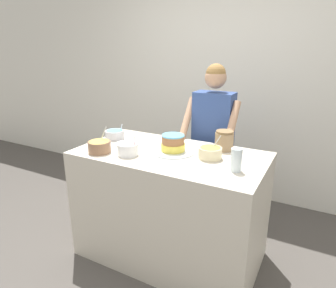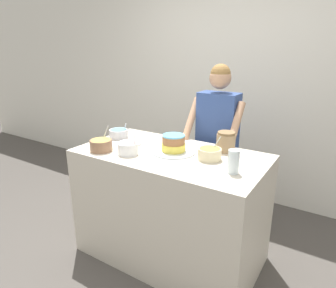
{
  "view_description": "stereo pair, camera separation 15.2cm",
  "coord_description": "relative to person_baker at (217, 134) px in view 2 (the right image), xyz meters",
  "views": [
    {
      "loc": [
        1.01,
        -1.51,
        1.69
      ],
      "look_at": [
        0.0,
        0.35,
        1.0
      ],
      "focal_mm": 32.0,
      "sensor_mm": 36.0,
      "label": 1
    },
    {
      "loc": [
        1.14,
        -1.43,
        1.69
      ],
      "look_at": [
        0.0,
        0.35,
        1.0
      ],
      "focal_mm": 32.0,
      "sensor_mm": 36.0,
      "label": 2
    }
  ],
  "objects": [
    {
      "name": "stoneware_jar",
      "position": [
        0.21,
        -0.32,
        0.05
      ],
      "size": [
        0.14,
        0.14,
        0.15
      ],
      "color": "#9E7F5B",
      "rests_on": "counter"
    },
    {
      "name": "cake",
      "position": [
        -0.12,
        -0.56,
        0.03
      ],
      "size": [
        0.35,
        0.35,
        0.14
      ],
      "color": "silver",
      "rests_on": "counter"
    },
    {
      "name": "counter",
      "position": [
        -0.13,
        -0.59,
        -0.49
      ],
      "size": [
        1.44,
        0.78,
        0.92
      ],
      "color": "beige",
      "rests_on": "ground_plane"
    },
    {
      "name": "wall_back",
      "position": [
        -0.13,
        0.81,
        0.35
      ],
      "size": [
        10.0,
        0.05,
        2.6
      ],
      "color": "silver",
      "rests_on": "ground_plane"
    },
    {
      "name": "person_baker",
      "position": [
        0.0,
        0.0,
        0.0
      ],
      "size": [
        0.48,
        0.43,
        1.56
      ],
      "color": "#2D2D38",
      "rests_on": "ground_plane"
    },
    {
      "name": "frosting_bowl_olive",
      "position": [
        0.19,
        -0.55,
        0.02
      ],
      "size": [
        0.17,
        0.17,
        0.17
      ],
      "color": "beige",
      "rests_on": "counter"
    },
    {
      "name": "frosting_bowl_yellow",
      "position": [
        -0.6,
        -0.83,
        0.02
      ],
      "size": [
        0.17,
        0.17,
        0.19
      ],
      "color": "#936B4C",
      "rests_on": "counter"
    },
    {
      "name": "ceramic_plate",
      "position": [
        -0.53,
        -0.58,
        -0.02
      ],
      "size": [
        0.2,
        0.2,
        0.01
      ],
      "color": "silver",
      "rests_on": "counter"
    },
    {
      "name": "frosting_bowl_blue",
      "position": [
        -0.72,
        -0.5,
        0.01
      ],
      "size": [
        0.17,
        0.17,
        0.13
      ],
      "color": "silver",
      "rests_on": "counter"
    },
    {
      "name": "ground_plane",
      "position": [
        -0.13,
        -0.98,
        -0.95
      ],
      "size": [
        14.0,
        14.0,
        0.0
      ],
      "primitive_type": "plane",
      "color": "#4C4742"
    },
    {
      "name": "frosting_bowl_pink",
      "position": [
        -0.38,
        -0.78,
        0.02
      ],
      "size": [
        0.15,
        0.15,
        0.17
      ],
      "color": "white",
      "rests_on": "counter"
    },
    {
      "name": "drinking_glass",
      "position": [
        0.42,
        -0.7,
        0.05
      ],
      "size": [
        0.07,
        0.07,
        0.15
      ],
      "color": "silver",
      "rests_on": "counter"
    }
  ]
}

